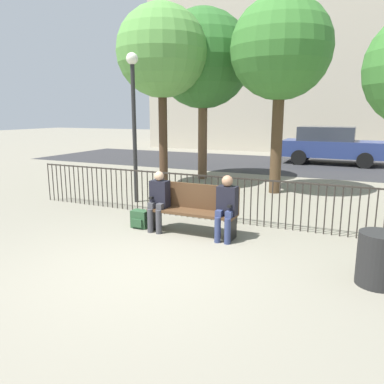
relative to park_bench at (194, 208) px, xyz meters
The scene contains 14 objects.
ground_plane 1.88m from the park_bench, 90.00° to the right, with size 80.00×80.00×0.00m, color gray.
park_bench is the anchor object (origin of this frame).
seated_person_0 0.70m from the park_bench, 168.84° to the right, with size 0.34×0.39×1.14m.
seated_person_1 0.71m from the park_bench, 10.92° to the right, with size 0.34×0.39×1.16m.
backpack 1.15m from the park_bench, behind, with size 0.33×0.26×0.34m.
fence_railing 0.94m from the park_bench, 91.00° to the left, with size 9.01×0.03×0.95m.
tree_1 6.85m from the park_bench, 111.48° to the left, with size 3.11×3.11×5.45m.
tree_2 5.80m from the park_bench, 125.62° to the left, with size 2.61×2.61×5.24m.
tree_3 5.44m from the park_bench, 82.35° to the left, with size 2.67×2.67×5.19m.
lamp_post 3.45m from the park_bench, 144.38° to the left, with size 0.28×0.28×3.59m.
street_surface 10.19m from the park_bench, 90.00° to the left, with size 24.00×6.00×0.01m.
parked_car_0 11.41m from the park_bench, 82.62° to the left, with size 4.20×1.94×1.62m.
building_facade 19.12m from the park_bench, 90.00° to the left, with size 20.00×6.00×12.84m.
trash_bin 3.21m from the park_bench, 17.42° to the right, with size 0.54×0.54×0.71m.
Camera 1 is at (2.76, -4.28, 2.20)m, focal length 35.00 mm.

